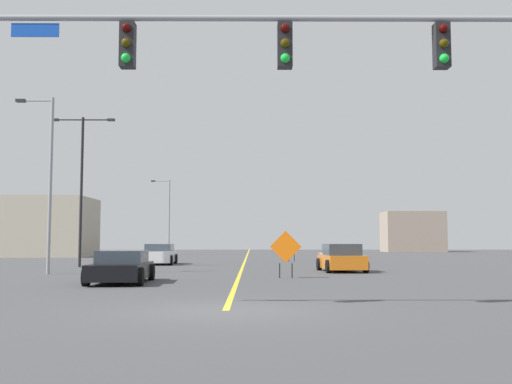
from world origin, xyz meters
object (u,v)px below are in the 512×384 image
Objects in this scene: traffic_signal_assembly at (372,67)px; street_lamp_far_right at (48,176)px; construction_sign_left_lane at (291,247)px; car_white_approaching at (159,255)px; car_orange_distant at (341,259)px; car_black_far at (121,267)px; street_lamp_near_right at (168,213)px; construction_sign_left_shoulder at (286,249)px; street_lamp_far_left at (82,178)px; car_silver_mid at (335,255)px.

street_lamp_far_right reaches higher than traffic_signal_assembly.
car_white_approaching is at bearing -150.11° from construction_sign_left_lane.
car_black_far is at bearing -139.29° from car_orange_distant.
street_lamp_far_right is 4.80× the size of construction_sign_left_lane.
car_black_far is (-7.77, -22.75, -0.53)m from construction_sign_left_lane.
street_lamp_near_right is 42.83m from car_black_far.
construction_sign_left_shoulder is (-1.37, 11.66, -4.32)m from traffic_signal_assembly.
car_white_approaching is (4.06, 4.17, -4.63)m from street_lamp_far_left.
street_lamp_far_left is at bearing -92.06° from street_lamp_near_right.
traffic_signal_assembly is 3.14× the size of car_white_approaching.
traffic_signal_assembly reaches higher than car_silver_mid.
construction_sign_left_shoulder is 6.15m from car_orange_distant.
street_lamp_far_left is at bearing -144.45° from construction_sign_left_lane.
car_white_approaching is 1.16× the size of car_orange_distant.
construction_sign_left_lane is at bearing 53.22° from street_lamp_far_right.
construction_sign_left_lane is at bearing 35.55° from street_lamp_far_left.
construction_sign_left_shoulder is at bearing -105.27° from car_silver_mid.
car_silver_mid is (2.63, -4.74, -0.48)m from construction_sign_left_lane.
traffic_signal_assembly is at bearing -71.31° from car_white_approaching.
car_silver_mid is (15.78, 4.66, -4.66)m from street_lamp_far_left.
street_lamp_far_left reaches higher than street_lamp_near_right.
car_black_far is 1.08× the size of car_silver_mid.
street_lamp_near_right reaches higher than car_silver_mid.
street_lamp_near_right is at bearing 87.94° from street_lamp_far_left.
street_lamp_far_left is at bearing 137.71° from construction_sign_left_shoulder.
street_lamp_near_right is at bearing 95.84° from car_black_far.
street_lamp_far_right is 2.09× the size of car_orange_distant.
car_white_approaching is (-7.56, 14.75, -0.58)m from construction_sign_left_shoulder.
car_silver_mid is 10.01m from car_orange_distant.
car_orange_distant reaches higher than car_white_approaching.
construction_sign_left_shoulder reaches higher than car_black_far.
car_silver_mid is (10.40, 18.00, 0.05)m from car_black_far.
street_lamp_near_right reaches higher than car_orange_distant.
car_black_far is at bearing -85.69° from car_white_approaching.
street_lamp_far_right is at bearing 129.43° from car_black_far.
construction_sign_left_shoulder reaches higher than car_orange_distant.
street_lamp_near_right reaches higher than car_black_far.
street_lamp_far_left is 29.11m from street_lamp_near_right.
street_lamp_near_right reaches higher than construction_sign_left_lane.
car_silver_mid reaches higher than car_black_far.
construction_sign_left_lane is 0.44× the size of car_orange_distant.
traffic_signal_assembly is 1.74× the size of street_lamp_far_right.
construction_sign_left_shoulder reaches higher than car_white_approaching.
car_black_far is 20.79m from car_silver_mid.
car_orange_distant is at bearing 59.50° from construction_sign_left_shoulder.
street_lamp_far_right is at bearing -171.33° from car_orange_distant.
car_black_far is (4.34, -42.43, -3.96)m from street_lamp_near_right.
street_lamp_far_right is at bearing -90.78° from street_lamp_near_right.
car_silver_mid is at bearing 2.36° from car_white_approaching.
car_silver_mid is at bearing 59.99° from car_black_far.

